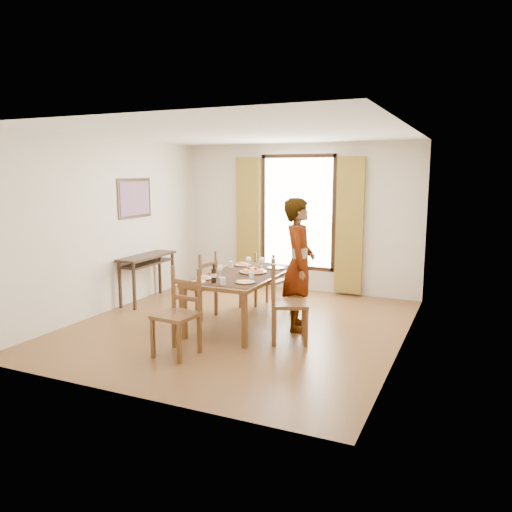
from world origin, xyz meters
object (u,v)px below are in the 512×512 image
at_px(dining_table, 243,278).
at_px(man, 299,264).
at_px(console_table, 147,262).
at_px(pasta_platter, 253,269).

bearing_deg(dining_table, man, 12.35).
bearing_deg(console_table, dining_table, -15.09).
height_order(dining_table, man, man).
bearing_deg(man, console_table, 67.04).
relative_size(console_table, dining_table, 0.65).
bearing_deg(pasta_platter, dining_table, -134.88).
height_order(dining_table, pasta_platter, pasta_platter).
xyz_separation_m(console_table, dining_table, (2.06, -0.56, 0.01)).
relative_size(console_table, pasta_platter, 3.00).
distance_m(console_table, man, 2.88).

